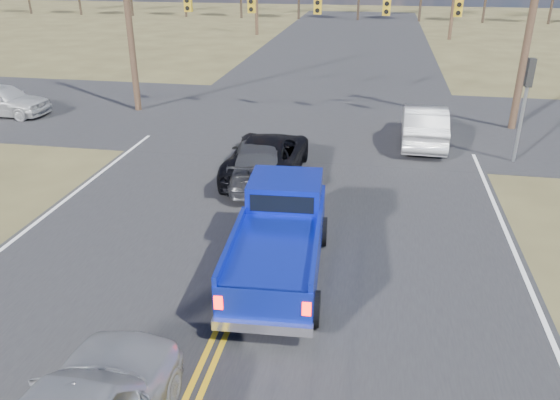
% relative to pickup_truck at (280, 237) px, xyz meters
% --- Properties ---
extents(ground, '(160.00, 160.00, 0.00)m').
position_rel_pickup_truck_xyz_m(ground, '(-0.79, -4.12, -1.00)').
color(ground, brown).
rests_on(ground, ground).
extents(road_main, '(14.00, 120.00, 0.02)m').
position_rel_pickup_truck_xyz_m(road_main, '(-0.79, 5.88, -1.00)').
color(road_main, '#28282B').
rests_on(road_main, ground).
extents(road_cross, '(120.00, 12.00, 0.02)m').
position_rel_pickup_truck_xyz_m(road_cross, '(-0.79, 13.88, -1.00)').
color(road_cross, '#28282B').
rests_on(road_cross, ground).
extents(signal_gantry, '(19.60, 4.83, 10.00)m').
position_rel_pickup_truck_xyz_m(signal_gantry, '(-0.29, 13.67, 4.06)').
color(signal_gantry, '#473323').
rests_on(signal_gantry, ground).
extents(utility_poles, '(19.60, 58.32, 10.00)m').
position_rel_pickup_truck_xyz_m(utility_poles, '(-0.79, 12.88, 4.23)').
color(utility_poles, '#473323').
rests_on(utility_poles, ground).
extents(pickup_truck, '(2.45, 5.60, 2.06)m').
position_rel_pickup_truck_xyz_m(pickup_truck, '(0.00, 0.00, 0.00)').
color(pickup_truck, black).
rests_on(pickup_truck, ground).
extents(black_suv, '(2.59, 5.45, 1.50)m').
position_rel_pickup_truck_xyz_m(black_suv, '(-1.59, 6.37, -0.25)').
color(black_suv, black).
rests_on(black_suv, ground).
extents(white_car_queue, '(1.86, 4.99, 1.63)m').
position_rel_pickup_truck_xyz_m(white_car_queue, '(4.09, 11.05, -0.18)').
color(white_car_queue, silver).
rests_on(white_car_queue, ground).
extents(dgrey_car_queue, '(2.80, 5.29, 1.46)m').
position_rel_pickup_truck_xyz_m(dgrey_car_queue, '(-1.76, 5.88, -0.27)').
color(dgrey_car_queue, '#38393D').
rests_on(dgrey_car_queue, ground).
extents(cross_car_west, '(2.06, 4.62, 1.54)m').
position_rel_pickup_truck_xyz_m(cross_car_west, '(-15.85, 11.83, -0.23)').
color(cross_car_west, silver).
rests_on(cross_car_west, ground).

